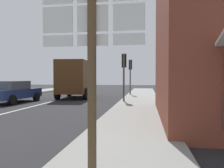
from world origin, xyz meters
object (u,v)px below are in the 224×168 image
Objects in this scene: sedan_far at (13,92)px; traffic_light_near_right at (124,67)px; traffic_light_far_right at (130,69)px; route_sign_post at (92,57)px; delivery_truck at (76,78)px.

traffic_light_near_right is (7.35, 1.04, 1.66)m from sedan_far.
sedan_far is at bearing -135.44° from traffic_light_far_right.
sedan_far is 1.29× the size of traffic_light_far_right.
sedan_far is 7.60m from traffic_light_near_right.
sedan_far is 10.45m from traffic_light_far_right.
traffic_light_far_right is 1.03× the size of traffic_light_near_right.
route_sign_post is 0.98× the size of traffic_light_near_right.
sedan_far is 13.34m from route_sign_post.
route_sign_post is at bearing -86.99° from traffic_light_near_right.
route_sign_post reaches higher than delivery_truck.
traffic_light_far_right is 6.20m from traffic_light_near_right.
route_sign_post is 17.89m from traffic_light_far_right.
traffic_light_near_right is (-0.61, 11.67, 0.42)m from route_sign_post.
delivery_truck is 15.67m from route_sign_post.
traffic_light_far_right is at bearing 90.00° from traffic_light_near_right.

